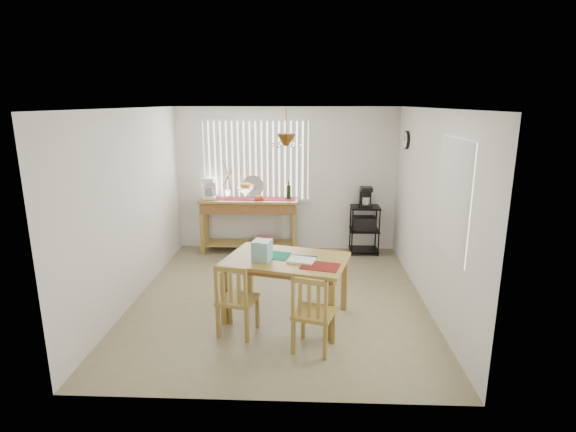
{
  "coord_description": "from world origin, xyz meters",
  "views": [
    {
      "loc": [
        0.36,
        -5.83,
        2.68
      ],
      "look_at": [
        0.1,
        0.55,
        1.05
      ],
      "focal_mm": 28.0,
      "sensor_mm": 36.0,
      "label": 1
    }
  ],
  "objects_px": {
    "dining_table": "(286,265)",
    "chair_right": "(313,314)",
    "cart_items": "(366,197)",
    "wire_cart": "(364,225)",
    "sideboard": "(250,213)",
    "chair_left": "(236,300)"
  },
  "relations": [
    {
      "from": "wire_cart",
      "to": "chair_right",
      "type": "bearing_deg",
      "value": -106.11
    },
    {
      "from": "wire_cart",
      "to": "chair_right",
      "type": "distance_m",
      "value": 3.5
    },
    {
      "from": "wire_cart",
      "to": "chair_right",
      "type": "xyz_separation_m",
      "value": [
        -0.97,
        -3.36,
        -0.08
      ]
    },
    {
      "from": "wire_cart",
      "to": "cart_items",
      "type": "height_order",
      "value": "cart_items"
    },
    {
      "from": "dining_table",
      "to": "chair_right",
      "type": "bearing_deg",
      "value": -68.08
    },
    {
      "from": "sideboard",
      "to": "cart_items",
      "type": "bearing_deg",
      "value": 0.73
    },
    {
      "from": "wire_cart",
      "to": "cart_items",
      "type": "bearing_deg",
      "value": 90.0
    },
    {
      "from": "cart_items",
      "to": "dining_table",
      "type": "distance_m",
      "value": 2.89
    },
    {
      "from": "sideboard",
      "to": "wire_cart",
      "type": "xyz_separation_m",
      "value": [
        2.07,
        0.02,
        -0.22
      ]
    },
    {
      "from": "wire_cart",
      "to": "dining_table",
      "type": "distance_m",
      "value": 2.87
    },
    {
      "from": "cart_items",
      "to": "chair_right",
      "type": "distance_m",
      "value": 3.56
    },
    {
      "from": "sideboard",
      "to": "wire_cart",
      "type": "distance_m",
      "value": 2.08
    },
    {
      "from": "cart_items",
      "to": "wire_cart",
      "type": "bearing_deg",
      "value": -90.0
    },
    {
      "from": "sideboard",
      "to": "dining_table",
      "type": "distance_m",
      "value": 2.65
    },
    {
      "from": "chair_left",
      "to": "chair_right",
      "type": "height_order",
      "value": "chair_right"
    },
    {
      "from": "sideboard",
      "to": "cart_items",
      "type": "xyz_separation_m",
      "value": [
        2.07,
        0.03,
        0.29
      ]
    },
    {
      "from": "sideboard",
      "to": "chair_left",
      "type": "relative_size",
      "value": 1.95
    },
    {
      "from": "sideboard",
      "to": "dining_table",
      "type": "relative_size",
      "value": 1.06
    },
    {
      "from": "sideboard",
      "to": "chair_right",
      "type": "height_order",
      "value": "sideboard"
    },
    {
      "from": "dining_table",
      "to": "chair_right",
      "type": "height_order",
      "value": "chair_right"
    },
    {
      "from": "cart_items",
      "to": "chair_right",
      "type": "relative_size",
      "value": 0.4
    },
    {
      "from": "cart_items",
      "to": "chair_left",
      "type": "height_order",
      "value": "cart_items"
    }
  ]
}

